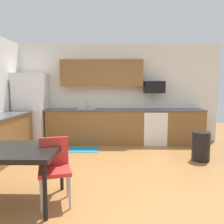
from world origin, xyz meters
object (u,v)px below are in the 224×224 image
Objects in this scene: refrigerator at (31,109)px; oven_range at (154,127)px; chair_near_table at (54,165)px; trash_bin at (201,146)px; dining_table at (4,153)px; microwave at (154,87)px.

oven_range is at bearing 1.39° from refrigerator.
trash_bin is at bearing 34.48° from chair_near_table.
refrigerator is at bearing 104.70° from dining_table.
dining_table is 3.70m from trash_bin.
refrigerator is at bearing 161.67° from trash_bin.
dining_table is 0.66m from chair_near_table.
microwave is 0.90× the size of trash_bin.
chair_near_table is at bearing -119.91° from oven_range.
microwave is 0.39× the size of dining_table.
chair_near_table reaches higher than trash_bin.
refrigerator is 3.33m from oven_range.
refrigerator is 2.07× the size of oven_range.
oven_range is 1.07× the size of chair_near_table.
chair_near_table reaches higher than dining_table.
dining_table is at bearing -177.18° from chair_near_table.
refrigerator is at bearing -176.87° from microwave.
chair_near_table is 3.13m from trash_bin.
microwave reaches higher than chair_near_table.
dining_table is at bearing -126.68° from microwave.
trash_bin is (0.74, -1.51, -1.22)m from microwave.
trash_bin is (0.74, -1.41, -0.16)m from oven_range.
oven_range is at bearing 117.64° from trash_bin.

